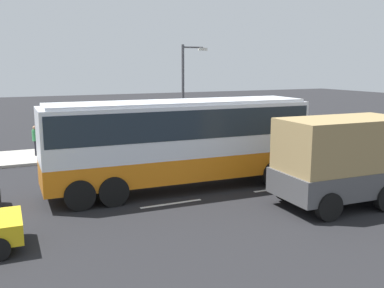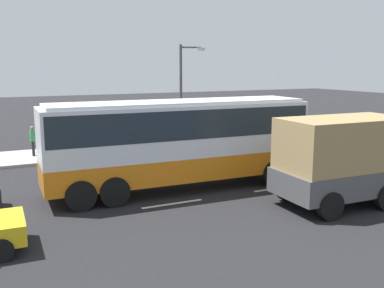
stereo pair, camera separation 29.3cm
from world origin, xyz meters
name	(u,v)px [view 1 (the left image)]	position (x,y,z in m)	size (l,w,h in m)	color
ground_plane	(190,184)	(0.00, 0.00, 0.00)	(120.00, 120.00, 0.00)	black
sidewalk_curb	(131,149)	(0.00, 8.53, 0.07)	(80.00, 4.00, 0.15)	#A8A399
lane_centreline	(339,180)	(6.36, -2.12, 0.00)	(41.80, 0.16, 0.01)	white
coach_bus	(179,135)	(-0.67, -0.44, 2.24)	(10.89, 2.91, 3.63)	orange
cargo_truck	(364,157)	(4.82, -4.87, 1.69)	(7.28, 2.81, 3.19)	navy
pedestrian_near_curb	(200,126)	(4.82, 8.94, 1.13)	(0.32, 0.32, 1.70)	#38334C
pedestrian_at_crossing	(35,138)	(-5.39, 8.54, 1.09)	(0.32, 0.32, 1.64)	black
street_lamp	(186,89)	(2.91, 6.90, 3.66)	(1.60, 0.24, 6.06)	#47474C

